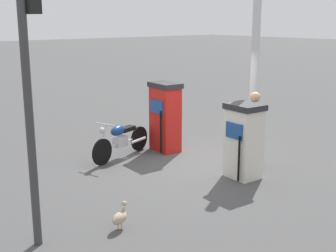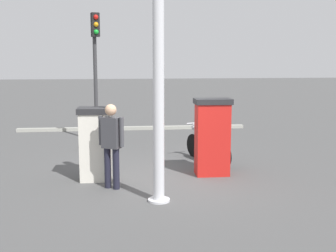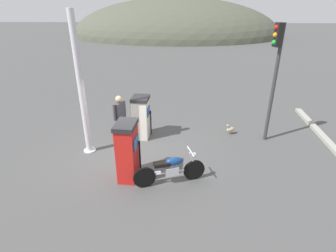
{
  "view_description": "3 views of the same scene",
  "coord_description": "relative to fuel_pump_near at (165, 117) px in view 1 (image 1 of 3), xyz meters",
  "views": [
    {
      "loc": [
        6.96,
        7.25,
        3.24
      ],
      "look_at": [
        1.41,
        0.49,
        1.16
      ],
      "focal_mm": 48.54,
      "sensor_mm": 36.0,
      "label": 1
    },
    {
      "loc": [
        -8.7,
        1.11,
        2.47
      ],
      "look_at": [
        0.74,
        -0.39,
        1.02
      ],
      "focal_mm": 43.98,
      "sensor_mm": 36.0,
      "label": 2
    },
    {
      "loc": [
        1.5,
        -7.59,
        4.6
      ],
      "look_at": [
        1.09,
        -0.19,
        1.15
      ],
      "focal_mm": 28.71,
      "sensor_mm": 36.0,
      "label": 3
    }
  ],
  "objects": [
    {
      "name": "ground_plane",
      "position": [
        -0.04,
        1.28,
        -0.87
      ],
      "size": [
        120.0,
        120.0,
        0.0
      ],
      "primitive_type": "plane",
      "color": "#4C4C4C"
    },
    {
      "name": "fuel_pump_near",
      "position": [
        0.0,
        0.0,
        0.0
      ],
      "size": [
        0.62,
        0.83,
        1.72
      ],
      "color": "red",
      "rests_on": "ground"
    },
    {
      "name": "fuel_pump_far",
      "position": [
        0.0,
        2.56,
        -0.08
      ],
      "size": [
        0.66,
        0.75,
        1.56
      ],
      "color": "silver",
      "rests_on": "ground"
    },
    {
      "name": "motorcycle_near_pump",
      "position": [
        1.2,
        -0.19,
        -0.41
      ],
      "size": [
        1.94,
        0.79,
        0.94
      ],
      "color": "black",
      "rests_on": "ground"
    },
    {
      "name": "attendant_person",
      "position": [
        -0.7,
        2.24,
        0.1
      ],
      "size": [
        0.39,
        0.52,
        1.69
      ],
      "color": "#1E1E2D",
      "rests_on": "ground"
    },
    {
      "name": "wandering_duck",
      "position": [
        3.32,
        2.96,
        -0.67
      ],
      "size": [
        0.41,
        0.3,
        0.42
      ],
      "color": "tan",
      "rests_on": "ground"
    },
    {
      "name": "roadside_traffic_light",
      "position": [
        4.45,
        2.58,
        1.86
      ],
      "size": [
        0.4,
        0.28,
        4.02
      ],
      "color": "#38383A",
      "rests_on": "ground"
    },
    {
      "name": "canopy_support_pole",
      "position": [
        -1.62,
        1.42,
        1.27
      ],
      "size": [
        0.4,
        0.4,
        4.45
      ],
      "color": "silver",
      "rests_on": "ground"
    }
  ]
}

